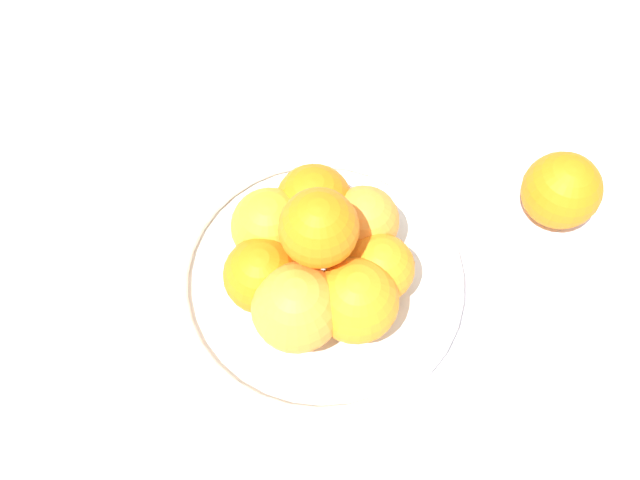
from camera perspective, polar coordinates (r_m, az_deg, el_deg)
The scene contains 4 objects.
ground_plane at distance 0.66m, azimuth 0.00°, elevation -4.11°, with size 4.00×4.00×0.00m, color silver.
fruit_bowl at distance 0.64m, azimuth 0.00°, elevation -3.53°, with size 0.29×0.29×0.03m.
orange_pile at distance 0.58m, azimuth -0.27°, elevation -1.45°, with size 0.19×0.18×0.13m.
stray_orange at distance 0.71m, azimuth 21.19°, elevation 4.25°, with size 0.08×0.08×0.08m, color orange.
Camera 1 is at (-0.27, -0.06, 0.60)m, focal length 35.00 mm.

